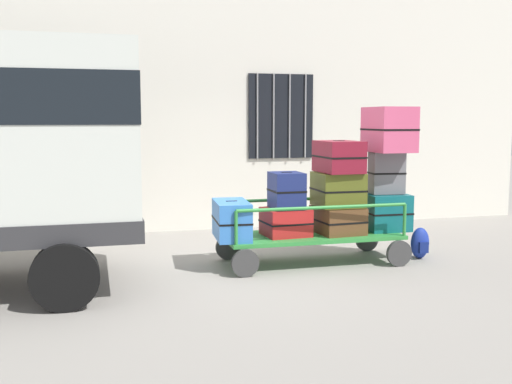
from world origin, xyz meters
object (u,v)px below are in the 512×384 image
Objects in this scene: luggage_cart at (312,239)px; suitcase_center_bottom at (338,220)px; suitcase_left_bottom at (232,220)px; suitcase_midright_bottom at (387,212)px; suitcase_center_middle at (338,189)px; suitcase_midright_top at (389,130)px; backpack at (420,243)px; suitcase_center_top at (339,157)px; suitcase_midleft_bottom at (286,222)px; suitcase_midleft_middle at (287,190)px; suitcase_midright_middle at (387,173)px.

suitcase_center_bottom is (0.37, -0.01, 0.25)m from luggage_cart.
suitcase_midright_bottom is (2.23, -0.00, 0.01)m from suitcase_left_bottom.
suitcase_midright_top is at bearing 0.12° from suitcase_center_middle.
backpack is at bearing -3.32° from suitcase_left_bottom.
suitcase_left_bottom is 1.40× the size of suitcase_midright_bottom.
suitcase_midleft_bottom is at bearing 179.22° from suitcase_center_top.
backpack is (1.19, -0.15, -0.78)m from suitcase_center_middle.
luggage_cart is at bearing 3.79° from suitcase_midleft_middle.
backpack is (0.45, -0.15, -0.44)m from suitcase_midright_bottom.
suitcase_midright_bottom is at bearing 0.93° from suitcase_midleft_middle.
luggage_cart is 1.85m from suitcase_midright_top.
suitcase_midleft_bottom is 0.85m from suitcase_center_middle.
suitcase_midleft_middle is at bearing -179.16° from suitcase_center_bottom.
backpack is (1.56, -0.16, -0.12)m from luggage_cart.
suitcase_midright_middle is 1.33× the size of backpack.
suitcase_center_top is (0.74, 0.02, 0.44)m from suitcase_midleft_middle.
suitcase_midright_bottom reaches higher than suitcase_midleft_bottom.
suitcase_midright_top is (1.49, 0.03, 0.80)m from suitcase_midleft_middle.
suitcase_center_top is at bearing -176.68° from suitcase_midright_middle.
suitcase_center_middle is at bearing -179.88° from suitcase_midright_top.
suitcase_midleft_middle is 0.66× the size of suitcase_midright_top.
suitcase_center_middle is at bearing -0.50° from suitcase_midleft_bottom.
suitcase_midleft_middle is 0.83× the size of suitcase_midright_middle.
suitcase_left_bottom is at bearing 179.94° from suitcase_center_middle.
suitcase_midleft_bottom is at bearing 179.81° from suitcase_midright_top.
suitcase_left_bottom is 2.52m from suitcase_midright_top.
suitcase_midright_middle is at bearing 90.00° from suitcase_midright_bottom.
suitcase_center_middle is at bearing -0.06° from suitcase_left_bottom.
suitcase_midleft_bottom is (-0.37, 0.01, 0.25)m from luggage_cart.
suitcase_center_top is 1.21× the size of suitcase_midright_bottom.
suitcase_midright_middle is at bearing 156.55° from backpack.
suitcase_left_bottom is 1.69m from suitcase_center_top.
suitcase_midright_top is (1.49, -0.00, 1.22)m from suitcase_midleft_bottom.
suitcase_midright_bottom is at bearing 0.34° from suitcase_center_top.
suitcase_midleft_bottom is at bearing -178.73° from suitcase_midright_middle.
suitcase_midleft_bottom is 0.86× the size of suitcase_center_top.
suitcase_midright_top is at bearing 160.78° from backpack.
suitcase_left_bottom is 1.16× the size of suitcase_midright_top.
suitcase_midleft_middle reaches higher than suitcase_midleft_bottom.
suitcase_center_middle is (-0.00, 0.01, 0.42)m from suitcase_center_bottom.
luggage_cart is 5.59× the size of backpack.
suitcase_midright_bottom is at bearing -90.00° from suitcase_midright_top.
backpack is (1.19, -0.14, -0.36)m from suitcase_center_bottom.
suitcase_midright_bottom is at bearing -0.02° from suitcase_left_bottom.
suitcase_midright_top reaches higher than suitcase_center_bottom.
suitcase_midleft_middle reaches higher than backpack.
suitcase_center_top reaches higher than suitcase_midleft_bottom.
suitcase_midright_middle is at bearing 1.27° from suitcase_midleft_bottom.
suitcase_midright_middle reaches higher than luggage_cart.
suitcase_midleft_middle is at bearing -90.00° from suitcase_midleft_bottom.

